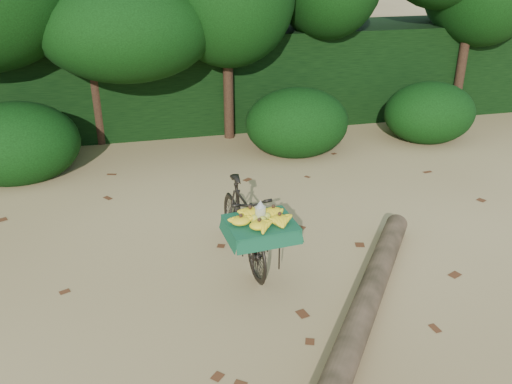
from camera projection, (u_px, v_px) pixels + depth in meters
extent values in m
plane|color=tan|center=(281.00, 313.00, 5.33)|extent=(80.00, 80.00, 0.00)
imported|color=black|center=(243.00, 223.00, 6.04)|extent=(0.57, 1.59, 0.93)
cube|color=black|center=(261.00, 223.00, 5.40)|extent=(0.37, 0.44, 0.02)
cube|color=#155232|center=(261.00, 222.00, 5.40)|extent=(0.72, 0.62, 0.01)
ellipsoid|color=#A7A628|center=(267.00, 217.00, 5.39)|extent=(0.09, 0.07, 0.10)
ellipsoid|color=#A7A628|center=(259.00, 215.00, 5.42)|extent=(0.09, 0.07, 0.10)
ellipsoid|color=#A7A628|center=(254.00, 219.00, 5.36)|extent=(0.09, 0.07, 0.10)
ellipsoid|color=#A7A628|center=(262.00, 220.00, 5.33)|extent=(0.09, 0.07, 0.10)
cylinder|color=#EAE5C6|center=(260.00, 213.00, 5.36)|extent=(0.11, 0.11, 0.14)
cylinder|color=brown|center=(366.00, 304.00, 5.26)|extent=(2.31, 3.01, 0.26)
cube|color=black|center=(193.00, 78.00, 10.50)|extent=(26.00, 1.80, 1.80)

